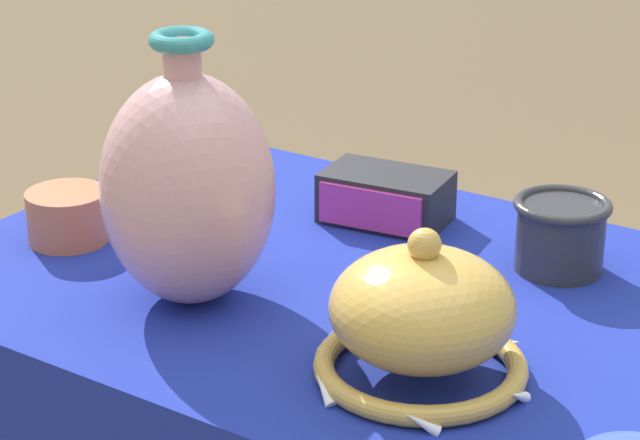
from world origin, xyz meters
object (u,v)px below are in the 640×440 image
Objects in this scene: pot_squat_terracotta at (68,216)px; vase_tall_bulbous at (188,187)px; vase_dome_bell at (422,320)px; cup_wide_charcoal at (561,233)px; mosaic_tile_box at (385,197)px.

vase_tall_bulbous is at bearing -10.37° from pot_squat_terracotta.
vase_dome_bell is at bearing -5.77° from pot_squat_terracotta.
pot_squat_terracotta is at bearing -154.63° from cup_wide_charcoal.
mosaic_tile_box is 1.68× the size of pot_squat_terracotta.
cup_wide_charcoal reaches higher than mosaic_tile_box.
cup_wide_charcoal is at bearing 88.07° from vase_dome_bell.
vase_dome_bell is 2.23× the size of pot_squat_terracotta.
vase_dome_bell is 0.41m from mosaic_tile_box.
cup_wide_charcoal is (0.32, 0.31, -0.09)m from vase_tall_bulbous.
cup_wide_charcoal is (0.25, -0.02, 0.02)m from mosaic_tile_box.
vase_dome_bell is 1.96× the size of cup_wide_charcoal.
vase_tall_bulbous reaches higher than mosaic_tile_box.
vase_tall_bulbous is 0.45m from cup_wide_charcoal.
vase_dome_bell is at bearing -2.17° from vase_tall_bulbous.
pot_squat_terracotta is at bearing 169.63° from vase_tall_bulbous.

